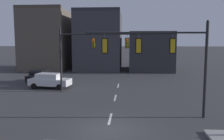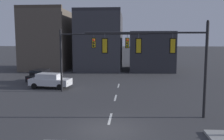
# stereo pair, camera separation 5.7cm
# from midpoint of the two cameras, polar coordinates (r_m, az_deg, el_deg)

# --- Properties ---
(ground_plane) EXTENTS (400.00, 400.00, 0.00)m
(ground_plane) POSITION_cam_midpoint_polar(r_m,az_deg,el_deg) (14.80, -0.97, -13.63)
(ground_plane) COLOR #353538
(lane_centreline) EXTENTS (0.16, 26.40, 0.01)m
(lane_centreline) POSITION_cam_midpoint_polar(r_m,az_deg,el_deg) (16.68, -0.34, -11.21)
(lane_centreline) COLOR silver
(lane_centreline) RESTS_ON ground
(signal_mast_near_side) EXTENTS (8.11, 0.53, 6.49)m
(signal_mast_near_side) POSITION_cam_midpoint_polar(r_m,az_deg,el_deg) (16.62, 12.38, 3.92)
(signal_mast_near_side) COLOR black
(signal_mast_near_side) RESTS_ON ground
(signal_mast_far_side) EXTENTS (8.73, 0.40, 6.29)m
(signal_mast_far_side) POSITION_cam_midpoint_polar(r_m,az_deg,el_deg) (24.59, -5.68, 4.90)
(signal_mast_far_side) COLOR black
(signal_mast_far_side) RESTS_ON ground
(car_lot_nearside) EXTENTS (2.22, 4.57, 1.61)m
(car_lot_nearside) POSITION_cam_midpoint_polar(r_m,az_deg,el_deg) (31.60, -16.14, -1.24)
(car_lot_nearside) COLOR black
(car_lot_nearside) RESTS_ON ground
(car_lot_middle) EXTENTS (4.62, 2.38, 1.61)m
(car_lot_middle) POSITION_cam_midpoint_polar(r_m,az_deg,el_deg) (27.60, -14.12, -2.33)
(car_lot_middle) COLOR silver
(car_lot_middle) RESTS_ON ground
(building_row) EXTENTS (25.69, 10.67, 10.75)m
(building_row) POSITION_cam_midpoint_polar(r_m,az_deg,el_deg) (44.33, -5.16, 6.14)
(building_row) COLOR brown
(building_row) RESTS_ON ground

